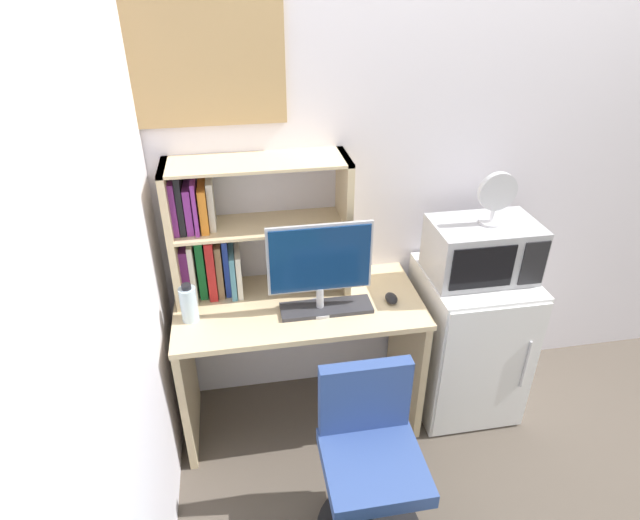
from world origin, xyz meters
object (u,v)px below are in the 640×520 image
(hutch_bookshelf, at_px, (230,232))
(monitor, at_px, (320,263))
(desk_chair, at_px, (369,469))
(microwave, at_px, (482,250))
(water_bottle, at_px, (189,304))
(mini_fridge, at_px, (466,340))
(keyboard, at_px, (326,308))
(computer_mouse, at_px, (391,298))
(desk_fan, at_px, (497,196))
(wall_corkboard, at_px, (195,64))

(hutch_bookshelf, height_order, monitor, hutch_bookshelf)
(desk_chair, bearing_deg, microwave, 43.63)
(water_bottle, relative_size, mini_fridge, 0.23)
(keyboard, relative_size, computer_mouse, 4.88)
(water_bottle, relative_size, desk_fan, 0.74)
(desk_chair, bearing_deg, keyboard, 96.94)
(hutch_bookshelf, bearing_deg, desk_chair, -59.90)
(water_bottle, distance_m, mini_fridge, 1.50)
(keyboard, bearing_deg, desk_fan, 4.85)
(computer_mouse, distance_m, water_bottle, 0.96)
(wall_corkboard, bearing_deg, microwave, -12.19)
(desk_fan, height_order, wall_corkboard, wall_corkboard)
(monitor, xyz_separation_m, microwave, (0.82, 0.07, -0.05))
(keyboard, xyz_separation_m, desk_fan, (0.82, 0.07, 0.49))
(monitor, bearing_deg, keyboard, -11.49)
(desk_fan, bearing_deg, keyboard, -175.15)
(hutch_bookshelf, relative_size, keyboard, 1.93)
(mini_fridge, distance_m, desk_fan, 0.85)
(water_bottle, height_order, mini_fridge, water_bottle)
(monitor, bearing_deg, desk_chair, -80.44)
(monitor, height_order, computer_mouse, monitor)
(wall_corkboard, bearing_deg, desk_chair, -59.24)
(monitor, bearing_deg, computer_mouse, 0.87)
(microwave, bearing_deg, monitor, -175.20)
(microwave, bearing_deg, water_bottle, -178.27)
(microwave, height_order, desk_fan, desk_fan)
(computer_mouse, relative_size, desk_chair, 0.11)
(mini_fridge, xyz_separation_m, microwave, (0.00, 0.00, 0.56))
(water_bottle, distance_m, desk_chair, 1.07)
(desk_fan, bearing_deg, mini_fridge, 171.82)
(monitor, height_order, mini_fridge, monitor)
(water_bottle, xyz_separation_m, desk_chair, (0.71, -0.64, -0.48))
(mini_fridge, bearing_deg, water_bottle, -178.39)
(keyboard, bearing_deg, monitor, 168.51)
(microwave, relative_size, wall_corkboard, 0.68)
(hutch_bookshelf, height_order, computer_mouse, hutch_bookshelf)
(hutch_bookshelf, relative_size, monitor, 1.75)
(keyboard, xyz_separation_m, water_bottle, (-0.64, 0.03, 0.08))
(computer_mouse, bearing_deg, water_bottle, 178.77)
(hutch_bookshelf, height_order, mini_fridge, hutch_bookshelf)
(water_bottle, distance_m, desk_fan, 1.51)
(keyboard, bearing_deg, water_bottle, 177.11)
(monitor, xyz_separation_m, desk_fan, (0.85, 0.06, 0.24))
(hutch_bookshelf, distance_m, desk_chair, 1.23)
(mini_fridge, relative_size, desk_chair, 1.01)
(hutch_bookshelf, xyz_separation_m, microwave, (1.22, -0.17, -0.12))
(hutch_bookshelf, distance_m, water_bottle, 0.39)
(monitor, distance_m, water_bottle, 0.63)
(computer_mouse, xyz_separation_m, mini_fridge, (0.47, 0.06, -0.37))
(desk_chair, bearing_deg, water_bottle, 137.78)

